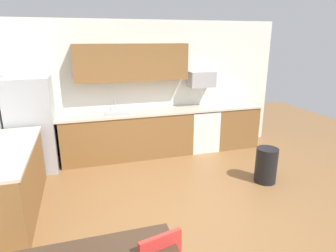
{
  "coord_description": "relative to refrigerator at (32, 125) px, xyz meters",
  "views": [
    {
      "loc": [
        -1.29,
        -3.27,
        2.36
      ],
      "look_at": [
        0.0,
        1.0,
        1.0
      ],
      "focal_mm": 31.14,
      "sensor_mm": 36.0,
      "label": 1
    }
  ],
  "objects": [
    {
      "name": "upper_cabinets_back",
      "position": [
        1.88,
        0.21,
        1.04
      ],
      "size": [
        2.2,
        0.34,
        0.7
      ],
      "primitive_type": "cube",
      "color": "brown"
    },
    {
      "name": "countertop_left",
      "position": [
        -0.12,
        -1.42,
        0.06
      ],
      "size": [
        0.64,
        2.0,
        0.04
      ],
      "primitive_type": "cube",
      "color": "beige",
      "rests_on": "cabinet_run_left"
    },
    {
      "name": "ground_plane",
      "position": [
        2.18,
        -2.22,
        -0.86
      ],
      "size": [
        12.0,
        12.0,
        0.0
      ],
      "primitive_type": "plane",
      "color": "olive"
    },
    {
      "name": "oven_range",
      "position": [
        3.33,
        0.08,
        -0.4
      ],
      "size": [
        0.6,
        0.6,
        0.91
      ],
      "color": "white",
      "rests_on": "ground"
    },
    {
      "name": "sink_basin",
      "position": [
        1.52,
        0.08,
        0.02
      ],
      "size": [
        0.48,
        0.4,
        0.14
      ],
      "primitive_type": "cube",
      "color": "#A5A8AD",
      "rests_on": "countertop_back"
    },
    {
      "name": "trash_bin",
      "position": [
        3.77,
        -1.67,
        -0.56
      ],
      "size": [
        0.36,
        0.36,
        0.6
      ],
      "primitive_type": "cylinder",
      "color": "black",
      "rests_on": "ground"
    },
    {
      "name": "cabinet_run_back",
      "position": [
        1.73,
        0.08,
        -0.41
      ],
      "size": [
        2.6,
        0.6,
        0.9
      ],
      "primitive_type": "cube",
      "color": "brown",
      "rests_on": "ground"
    },
    {
      "name": "wall_back",
      "position": [
        2.18,
        0.43,
        0.49
      ],
      "size": [
        5.8,
        0.1,
        2.7
      ],
      "primitive_type": "cube",
      "color": "silver",
      "rests_on": "ground"
    },
    {
      "name": "microwave",
      "position": [
        3.33,
        0.18,
        0.66
      ],
      "size": [
        0.54,
        0.36,
        0.32
      ],
      "primitive_type": "cube",
      "color": "#9EA0A5"
    },
    {
      "name": "sink_faucet",
      "position": [
        1.52,
        0.26,
        0.18
      ],
      "size": [
        0.02,
        0.02,
        0.24
      ],
      "primitive_type": "cylinder",
      "color": "#B2B5BA",
      "rests_on": "countertop_back"
    },
    {
      "name": "cabinet_run_back_right",
      "position": [
        4.11,
        0.08,
        -0.41
      ],
      "size": [
        0.95,
        0.6,
        0.9
      ],
      "primitive_type": "cube",
      "color": "brown",
      "rests_on": "ground"
    },
    {
      "name": "refrigerator",
      "position": [
        0.0,
        0.0,
        0.0
      ],
      "size": [
        0.76,
        0.7,
        1.71
      ],
      "primitive_type": "cube",
      "color": "#9EA0A5",
      "rests_on": "ground"
    },
    {
      "name": "countertop_back",
      "position": [
        2.18,
        0.08,
        0.06
      ],
      "size": [
        4.8,
        0.64,
        0.04
      ],
      "primitive_type": "cube",
      "color": "beige",
      "rests_on": "cabinet_run_back"
    },
    {
      "name": "cabinet_run_left",
      "position": [
        -0.12,
        -1.42,
        -0.41
      ],
      "size": [
        0.6,
        2.0,
        0.9
      ],
      "primitive_type": "cube",
      "color": "brown",
      "rests_on": "ground"
    }
  ]
}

